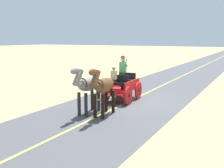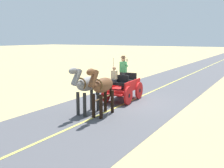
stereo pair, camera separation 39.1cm
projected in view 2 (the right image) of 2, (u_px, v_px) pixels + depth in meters
The scene contains 6 objects.
ground_plane at pixel (130, 102), 14.40m from camera, with size 200.00×200.00×0.00m, color tan.
road_surface at pixel (130, 101), 14.40m from camera, with size 5.93×160.00×0.01m, color #4C4C51.
road_centre_stripe at pixel (130, 101), 14.40m from camera, with size 0.12×160.00×0.00m, color #DBCC4C.
horse_drawn_carriage at pixel (123, 86), 14.48m from camera, with size 1.57×4.52×2.50m.
horse_near_side at pixel (102, 86), 11.55m from camera, with size 0.68×2.14×2.21m.
horse_off_side at pixel (87, 85), 11.91m from camera, with size 0.60×2.13×2.21m.
Camera 2 is at (-6.35, 12.54, 3.40)m, focal length 42.30 mm.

